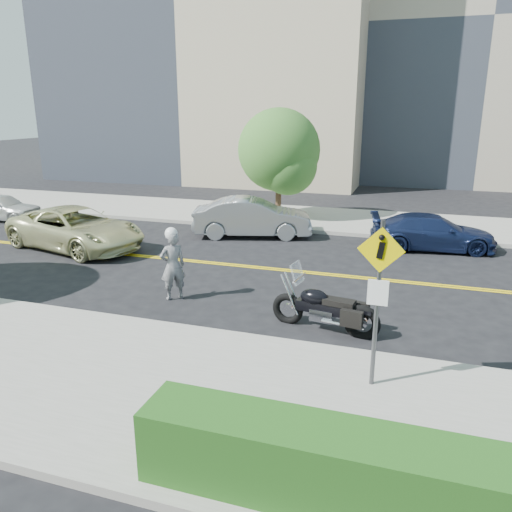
{
  "coord_description": "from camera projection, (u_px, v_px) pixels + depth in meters",
  "views": [
    {
      "loc": [
        4.68,
        -14.48,
        4.88
      ],
      "look_at": [
        0.83,
        -2.64,
        1.2
      ],
      "focal_mm": 35.0,
      "sensor_mm": 36.0,
      "label": 1
    }
  ],
  "objects": [
    {
      "name": "sidewalk_near",
      "position": [
        131.0,
        383.0,
        9.12
      ],
      "size": [
        60.0,
        5.0,
        0.15
      ],
      "primitive_type": "cube",
      "color": "#9E9B91",
      "rests_on": "ground_plane"
    },
    {
      "name": "suv",
      "position": [
        76.0,
        228.0,
        17.95
      ],
      "size": [
        5.8,
        3.68,
        1.49
      ],
      "primitive_type": "imported",
      "rotation": [
        0.0,
        0.0,
        1.33
      ],
      "color": "beige",
      "rests_on": "ground"
    },
    {
      "name": "tree_far_a",
      "position": [
        279.0,
        150.0,
        21.93
      ],
      "size": [
        3.63,
        3.63,
        4.96
      ],
      "rotation": [
        0.0,
        0.0,
        -0.24
      ],
      "color": "#382619",
      "rests_on": "ground"
    },
    {
      "name": "ground_plane",
      "position": [
        257.0,
        267.0,
        15.98
      ],
      "size": [
        120.0,
        120.0,
        0.0
      ],
      "primitive_type": "plane",
      "color": "black",
      "rests_on": "ground"
    },
    {
      "name": "building_mid",
      "position": [
        482.0,
        32.0,
        34.49
      ],
      "size": [
        18.0,
        14.0,
        20.0
      ],
      "primitive_type": "cube",
      "color": "#A39984",
      "rests_on": "ground_plane"
    },
    {
      "name": "pedestrian_sign",
      "position": [
        378.0,
        289.0,
        8.42
      ],
      "size": [
        0.78,
        0.08,
        3.0
      ],
      "color": "#4C4C51",
      "rests_on": "sidewalk_near"
    },
    {
      "name": "sidewalk_far",
      "position": [
        307.0,
        218.0,
        22.8
      ],
      "size": [
        60.0,
        5.0,
        0.15
      ],
      "primitive_type": "cube",
      "color": "#9E9B91",
      "rests_on": "ground_plane"
    },
    {
      "name": "motorcycle",
      "position": [
        325.0,
        299.0,
        11.27
      ],
      "size": [
        2.57,
        1.13,
        1.51
      ],
      "primitive_type": null,
      "rotation": [
        0.0,
        0.0,
        -0.15
      ],
      "color": "black",
      "rests_on": "ground"
    },
    {
      "name": "parked_car_blue",
      "position": [
        432.0,
        232.0,
        17.88
      ],
      "size": [
        4.58,
        2.41,
        1.27
      ],
      "primitive_type": "imported",
      "rotation": [
        0.0,
        0.0,
        1.72
      ],
      "color": "navy",
      "rests_on": "ground"
    },
    {
      "name": "parked_car_white",
      "position": [
        1.0,
        207.0,
        22.6
      ],
      "size": [
        3.69,
        1.74,
        1.22
      ],
      "primitive_type": "imported",
      "rotation": [
        0.0,
        0.0,
        1.66
      ],
      "color": "silver",
      "rests_on": "ground"
    },
    {
      "name": "motorcyclist",
      "position": [
        173.0,
        264.0,
        13.08
      ],
      "size": [
        0.79,
        0.78,
        1.96
      ],
      "rotation": [
        0.0,
        0.0,
        3.89
      ],
      "color": "silver",
      "rests_on": "ground"
    },
    {
      "name": "parked_car_silver",
      "position": [
        252.0,
        217.0,
        19.67
      ],
      "size": [
        4.91,
        2.84,
        1.53
      ],
      "primitive_type": "imported",
      "rotation": [
        0.0,
        0.0,
        1.85
      ],
      "color": "#919598",
      "rests_on": "ground"
    }
  ]
}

